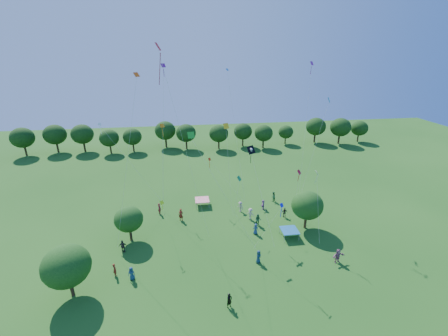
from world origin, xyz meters
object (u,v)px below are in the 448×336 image
Objects in this scene: near_tree_east at (307,205)px; tent_blue at (290,230)px; near_tree_north at (129,219)px; man_in_black at (229,300)px; pirate_kite at (252,152)px; red_high_kite at (168,88)px; near_tree_west at (66,266)px; tent_red_stripe at (202,200)px.

near_tree_east is 2.51× the size of tent_blue.
near_tree_north reaches higher than man_in_black.
red_high_kite reaches higher than pirate_kite.
tent_blue is at bearing 6.16° from red_high_kite.
man_in_black is (-9.72, -10.45, -0.21)m from tent_blue.
near_tree_west is 20.15m from red_high_kite.
near_tree_east is at bearing -0.84° from near_tree_north.
near_tree_east is (23.76, -0.35, 0.40)m from near_tree_north.
man_in_black is at bearing -135.85° from near_tree_east.
man_in_black is (-12.67, -12.30, -2.73)m from near_tree_east.
near_tree_east reaches higher than man_in_black.
near_tree_east is (28.27, 8.60, -0.12)m from near_tree_west.
near_tree_west is 24.35m from pirate_kite.
red_high_kite reaches higher than tent_red_stripe.
tent_blue is 0.21× the size of pirate_kite.
near_tree_east is at bearing -31.06° from tent_red_stripe.
pirate_kite reaches higher than near_tree_north.
pirate_kite is at bearing 40.04° from man_in_black.
pirate_kite is at bearing 27.08° from near_tree_west.
red_high_kite is at bearing -151.40° from pirate_kite.
near_tree_west is 2.62× the size of tent_red_stripe.
tent_blue is at bearing -6.03° from near_tree_north.
tent_blue is 23.84m from red_high_kite.
near_tree_east is 2.51× the size of tent_red_stripe.
tent_red_stripe is 20.68m from man_in_black.
near_tree_west is at bearing -130.39° from tent_red_stripe.
near_tree_west is 29.55m from near_tree_east.
near_tree_west reaches higher than tent_red_stripe.
near_tree_west is at bearing -165.07° from tent_blue.
man_in_black reaches higher than tent_red_stripe.
near_tree_north is 23.77m from near_tree_east.
near_tree_north is 12.91m from tent_red_stripe.
tent_red_stripe is 14.92m from tent_blue.
tent_red_stripe is at bearing 38.90° from near_tree_north.
near_tree_east reaches higher than tent_red_stripe.
near_tree_west is 22.40m from tent_red_stripe.
man_in_black is 0.16× the size of pirate_kite.
pirate_kite is 14.38m from red_high_kite.
tent_red_stripe is (14.42, 16.94, -2.65)m from near_tree_west.
near_tree_east is at bearing 13.83° from man_in_black.
man_in_black reaches higher than tent_blue.
tent_red_stripe is 0.10× the size of red_high_kite.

